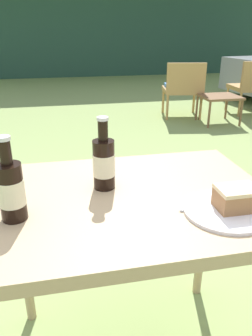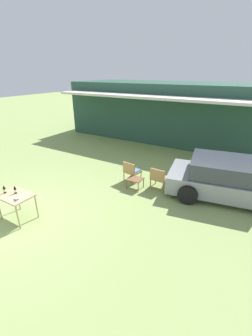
{
  "view_description": "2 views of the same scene",
  "coord_description": "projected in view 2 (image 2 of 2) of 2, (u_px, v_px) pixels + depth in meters",
  "views": [
    {
      "loc": [
        -0.2,
        -0.88,
        1.23
      ],
      "look_at": [
        0.0,
        0.1,
        0.79
      ],
      "focal_mm": 35.0,
      "sensor_mm": 36.0,
      "label": 1
    },
    {
      "loc": [
        5.22,
        -2.96,
        3.8
      ],
      "look_at": [
        1.8,
        2.78,
        0.9
      ],
      "focal_mm": 24.0,
      "sensor_mm": 36.0,
      "label": 2
    }
  ],
  "objects": [
    {
      "name": "ground_plane",
      "position": [
        21.0,
        218.0,
        6.3
      ],
      "size": [
        60.0,
        60.0,
        0.0
      ],
      "primitive_type": "plane",
      "color": "#8CA35B"
    },
    {
      "name": "cabin_building",
      "position": [
        171.0,
        110.0,
        13.52
      ],
      "size": [
        11.71,
        5.57,
        3.19
      ],
      "color": "#284C3D",
      "rests_on": "ground_plane"
    },
    {
      "name": "parked_car",
      "position": [
        228.0,
        179.0,
        7.21
      ],
      "size": [
        4.08,
        2.57,
        1.25
      ],
      "rotation": [
        0.0,
        0.0,
        0.17
      ],
      "color": "gray",
      "rests_on": "ground_plane"
    },
    {
      "name": "wicker_chair_cushioned",
      "position": [
        132.0,
        170.0,
        8.23
      ],
      "size": [
        0.6,
        0.57,
        0.78
      ],
      "rotation": [
        0.0,
        0.0,
        2.97
      ],
      "color": "#B2844C",
      "rests_on": "ground_plane"
    },
    {
      "name": "wicker_chair_plain",
      "position": [
        159.0,
        177.0,
        7.7
      ],
      "size": [
        0.55,
        0.5,
        0.78
      ],
      "rotation": [
        0.0,
        0.0,
        3.11
      ],
      "color": "#B2844C",
      "rests_on": "ground_plane"
    },
    {
      "name": "garden_side_table",
      "position": [
        135.0,
        180.0,
        7.78
      ],
      "size": [
        0.5,
        0.46,
        0.38
      ],
      "color": "brown",
      "rests_on": "ground_plane"
    },
    {
      "name": "patio_table",
      "position": [
        16.0,
        198.0,
        6.03
      ],
      "size": [
        0.88,
        0.66,
        0.74
      ],
      "color": "tan",
      "rests_on": "ground_plane"
    },
    {
      "name": "cake_on_plate",
      "position": [
        16.0,
        199.0,
        5.75
      ],
      "size": [
        0.24,
        0.24,
        0.07
      ],
      "color": "white",
      "rests_on": "patio_table"
    },
    {
      "name": "cola_bottle_near",
      "position": [
        15.0,
        190.0,
        6.06
      ],
      "size": [
        0.07,
        0.07,
        0.24
      ],
      "color": "black",
      "rests_on": "patio_table"
    },
    {
      "name": "cola_bottle_far",
      "position": [
        4.0,
        190.0,
        6.08
      ],
      "size": [
        0.07,
        0.07,
        0.24
      ],
      "color": "black",
      "rests_on": "patio_table"
    },
    {
      "name": "fork",
      "position": [
        15.0,
        200.0,
        5.79
      ],
      "size": [
        0.18,
        0.06,
        0.01
      ],
      "color": "silver",
      "rests_on": "patio_table"
    },
    {
      "name": "loose_bottle_cap",
      "position": [
        16.0,
        193.0,
        6.09
      ],
      "size": [
        0.03,
        0.03,
        0.01
      ],
      "color": "silver",
      "rests_on": "patio_table"
    }
  ]
}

